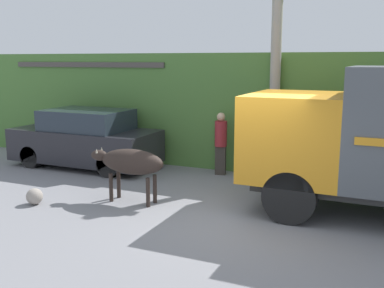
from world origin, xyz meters
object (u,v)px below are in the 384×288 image
(parked_suv, at_px, (85,139))
(pedestrian_on_hill, at_px, (221,141))
(brown_cow, at_px, (131,162))
(utility_pole, at_px, (275,74))
(roadside_rock, at_px, (35,196))

(parked_suv, height_order, pedestrian_on_hill, pedestrian_on_hill)
(brown_cow, xyz_separation_m, utility_pole, (2.38, 3.41, 1.88))
(pedestrian_on_hill, distance_m, utility_pole, 2.32)
(brown_cow, bearing_deg, pedestrian_on_hill, 86.67)
(brown_cow, relative_size, utility_pole, 0.34)
(pedestrian_on_hill, xyz_separation_m, roadside_rock, (-2.85, -4.18, -0.78))
(parked_suv, distance_m, roadside_rock, 3.68)
(roadside_rock, bearing_deg, utility_pole, 46.24)
(brown_cow, xyz_separation_m, pedestrian_on_hill, (0.98, 3.14, 0.05))
(utility_pole, distance_m, roadside_rock, 6.68)
(brown_cow, height_order, utility_pole, utility_pole)
(utility_pole, relative_size, roadside_rock, 14.85)
(utility_pole, height_order, roadside_rock, utility_pole)
(roadside_rock, bearing_deg, parked_suv, 109.09)
(pedestrian_on_hill, bearing_deg, roadside_rock, 45.65)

